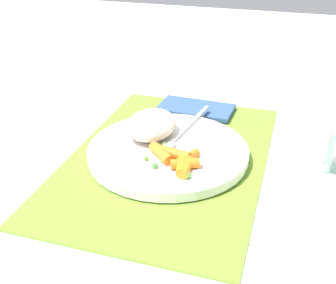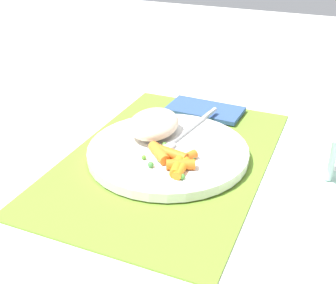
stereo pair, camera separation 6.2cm
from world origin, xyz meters
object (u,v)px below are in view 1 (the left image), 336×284
plate (168,152)px  rice_mound (151,125)px  fork (180,134)px  carrot_portion (176,158)px  napkin (197,108)px

plate → rice_mound: rice_mound is taller
rice_mound → fork: bearing=106.2°
carrot_portion → napkin: carrot_portion is taller
rice_mound → napkin: bearing=165.2°
plate → fork: 0.05m
carrot_portion → napkin: size_ratio=0.60×
plate → napkin: 0.19m
plate → rice_mound: size_ratio=2.52×
fork → napkin: size_ratio=1.41×
carrot_portion → napkin: 0.23m
plate → rice_mound: (-0.03, -0.04, 0.03)m
carrot_portion → fork: bearing=-168.6°
carrot_portion → fork: (-0.09, -0.02, -0.00)m
rice_mound → fork: rice_mound is taller
carrot_portion → fork: 0.09m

